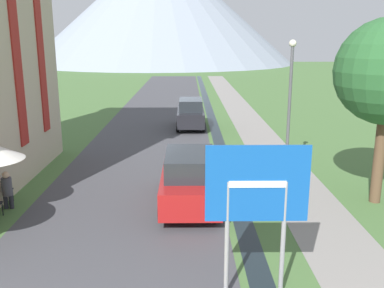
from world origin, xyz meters
TOP-DOWN VIEW (x-y plane):
  - ground_plane at (0.00, 20.00)m, footprint 160.00×160.00m
  - road at (-2.50, 30.00)m, footprint 6.40×60.00m
  - footpath at (3.60, 30.00)m, footprint 2.20×60.00m
  - drainage_channel at (1.20, 30.00)m, footprint 0.60×60.00m
  - mountain_distant at (-6.49, 95.06)m, footprint 58.34×58.34m
  - road_sign at (0.94, 4.48)m, footprint 2.12×0.11m
  - parked_car_near at (-0.40, 9.76)m, footprint 1.96×4.52m
  - parked_car_far at (-0.29, 22.34)m, footprint 1.72×4.15m
  - cafe_chair_far_left at (-6.62, 9.84)m, footprint 0.40×0.40m
  - cafe_chair_far_right at (-6.87, 10.20)m, footprint 0.40×0.40m
  - person_seated_near at (-6.33, 9.43)m, footprint 0.32×0.32m
  - streetlamp at (3.47, 12.67)m, footprint 0.28×0.28m

SIDE VIEW (x-z plane):
  - ground_plane at x=0.00m, z-range 0.00..0.00m
  - drainage_channel at x=1.20m, z-range 0.00..0.00m
  - road at x=-2.50m, z-range 0.00..0.01m
  - footpath at x=3.60m, z-range 0.00..0.01m
  - cafe_chair_far_left at x=-6.62m, z-range 0.09..0.94m
  - cafe_chair_far_right at x=-6.87m, z-range 0.09..0.94m
  - person_seated_near at x=-6.33m, z-range 0.07..1.33m
  - parked_car_far at x=-0.29m, z-range 0.00..1.82m
  - parked_car_near at x=-0.40m, z-range 0.00..1.82m
  - road_sign at x=0.94m, z-range 0.58..3.94m
  - streetlamp at x=3.47m, z-range 0.48..5.85m
  - mountain_distant at x=-6.49m, z-range 0.00..25.28m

